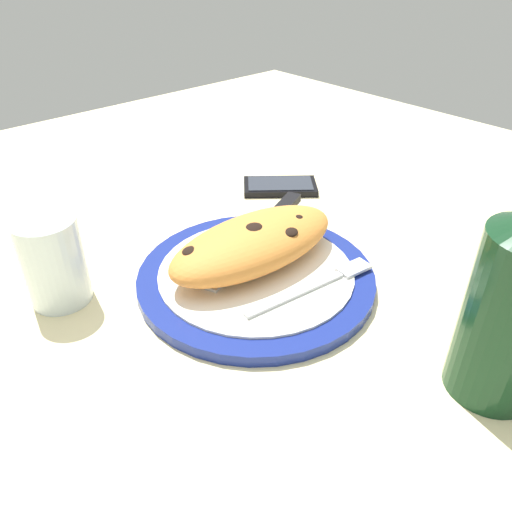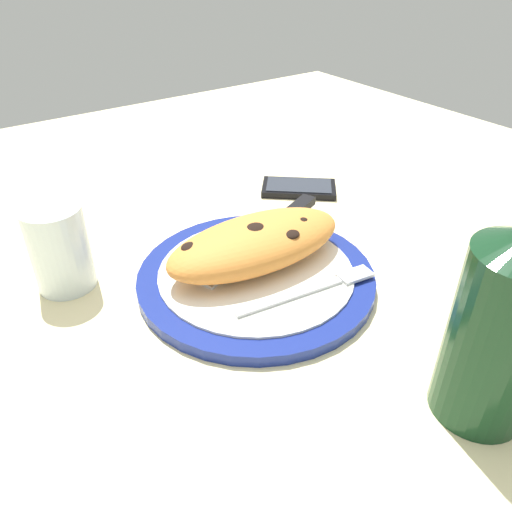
# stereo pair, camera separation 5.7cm
# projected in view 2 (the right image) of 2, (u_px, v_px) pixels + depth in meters

# --- Properties ---
(ground_plane) EXTENTS (1.50, 1.50, 0.03)m
(ground_plane) POSITION_uv_depth(u_px,v_px,m) (256.00, 292.00, 0.60)
(ground_plane) COLOR beige
(plate) EXTENTS (0.28, 0.28, 0.02)m
(plate) POSITION_uv_depth(u_px,v_px,m) (256.00, 276.00, 0.59)
(plate) COLOR navy
(plate) RESTS_ON ground_plane
(calzone) EXTENTS (0.23, 0.11, 0.05)m
(calzone) POSITION_uv_depth(u_px,v_px,m) (256.00, 243.00, 0.58)
(calzone) COLOR orange
(calzone) RESTS_ON plate
(fork) EXTENTS (0.17, 0.04, 0.00)m
(fork) POSITION_uv_depth(u_px,v_px,m) (319.00, 287.00, 0.55)
(fork) COLOR silver
(fork) RESTS_ON plate
(knife) EXTENTS (0.23, 0.11, 0.01)m
(knife) POSITION_uv_depth(u_px,v_px,m) (280.00, 224.00, 0.66)
(knife) COLOR silver
(knife) RESTS_ON plate
(smartphone) EXTENTS (0.13, 0.12, 0.01)m
(smartphone) POSITION_uv_depth(u_px,v_px,m) (299.00, 188.00, 0.79)
(smartphone) COLOR black
(smartphone) RESTS_ON ground_plane
(water_glass) EXTENTS (0.07, 0.07, 0.10)m
(water_glass) POSITION_uv_depth(u_px,v_px,m) (61.00, 253.00, 0.56)
(water_glass) COLOR silver
(water_glass) RESTS_ON ground_plane
(wine_bottle) EXTENTS (0.08, 0.08, 0.25)m
(wine_bottle) POSITION_uv_depth(u_px,v_px,m) (504.00, 323.00, 0.38)
(wine_bottle) COLOR #14381E
(wine_bottle) RESTS_ON ground_plane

